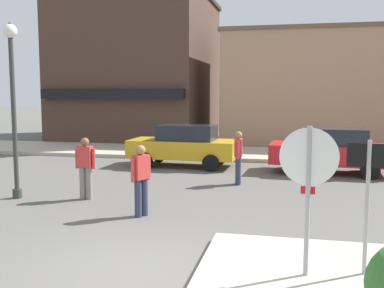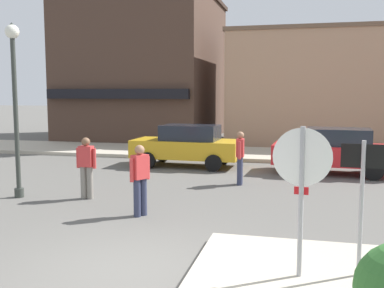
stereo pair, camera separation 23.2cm
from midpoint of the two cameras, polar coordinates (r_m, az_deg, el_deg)
name	(u,v)px [view 1 (the left image)]	position (r m, az deg, el deg)	size (l,w,h in m)	color
ground_plane	(137,274)	(7.20, -7.98, -16.08)	(160.00, 160.00, 0.00)	#5B5954
kerb_far	(238,153)	(20.00, 5.53, -1.21)	(80.00, 4.00, 0.15)	#B7AD99
stop_sign	(308,182)	(6.52, 13.55, -4.66)	(0.82, 0.09, 2.30)	#9E9EA3
one_way_sign	(367,194)	(6.84, 20.48, -5.95)	(0.60, 0.07, 2.10)	#9E9EA3
lamp_post	(12,85)	(12.51, -22.34, 6.96)	(0.36, 0.36, 4.54)	#333833
parked_car_nearest	(184,145)	(16.83, -1.38, -0.12)	(4.06, 1.99, 1.56)	gold
parked_car_second	(331,150)	(16.05, 16.84, -0.72)	(4.10, 2.07, 1.56)	red
pedestrian_crossing_near	(238,156)	(13.54, 5.41, -1.53)	(0.24, 0.55, 1.61)	#2D334C
pedestrian_crossing_far	(141,178)	(10.09, -7.16, -4.33)	(0.37, 0.52, 1.61)	#2D334C
pedestrian_kerb_side	(85,166)	(11.96, -13.92, -2.76)	(0.55, 0.22, 1.61)	gray
building_corner_shop	(141,68)	(27.92, -6.70, 9.59)	(8.35, 9.87, 8.53)	#473328
building_storefront_left_near	(309,88)	(25.46, 14.32, 6.89)	(9.11, 6.18, 6.01)	tan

